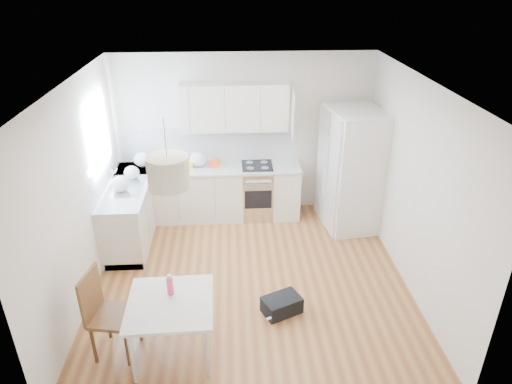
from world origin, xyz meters
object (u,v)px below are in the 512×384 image
dining_table (171,308)px  refrigerator (353,170)px  dining_chair (114,315)px  gym_bag (282,305)px

dining_table → refrigerator: bearing=44.7°
refrigerator → dining_chair: refrigerator is taller
refrigerator → dining_table: bearing=-141.7°
dining_chair → dining_table: bearing=5.2°
dining_chair → refrigerator: bearing=49.6°
dining_chair → gym_bag: 2.00m
dining_table → dining_chair: bearing=173.6°
dining_table → dining_chair: 0.64m
dining_table → gym_bag: 1.49m
refrigerator → dining_table: size_ratio=2.12×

